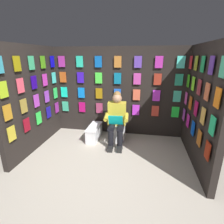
% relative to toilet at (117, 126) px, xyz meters
% --- Properties ---
extents(ground_plane, '(30.00, 30.00, 0.00)m').
position_rel_toilet_xyz_m(ground_plane, '(0.05, 1.64, -0.33)').
color(ground_plane, '#B2A899').
extents(display_wall_back, '(3.28, 0.14, 2.14)m').
position_rel_toilet_xyz_m(display_wall_back, '(0.05, -0.40, 0.75)').
color(display_wall_back, black).
rests_on(display_wall_back, ground).
extents(display_wall_left, '(0.14, 1.99, 2.14)m').
position_rel_toilet_xyz_m(display_wall_left, '(-1.58, 0.64, 0.75)').
color(display_wall_left, black).
rests_on(display_wall_left, ground).
extents(display_wall_right, '(0.14, 1.99, 2.14)m').
position_rel_toilet_xyz_m(display_wall_right, '(1.69, 0.64, 0.75)').
color(display_wall_right, black).
rests_on(display_wall_right, ground).
extents(toilet, '(0.42, 0.57, 0.77)m').
position_rel_toilet_xyz_m(toilet, '(0.00, 0.00, 0.00)').
color(toilet, white).
rests_on(toilet, ground).
extents(person_reading, '(0.54, 0.70, 1.19)m').
position_rel_toilet_xyz_m(person_reading, '(-0.01, 0.23, 0.27)').
color(person_reading, gold).
rests_on(person_reading, ground).
extents(comic_longbox_near, '(0.26, 0.67, 0.33)m').
position_rel_toilet_xyz_m(comic_longbox_near, '(0.55, 0.11, -0.16)').
color(comic_longbox_near, silver).
rests_on(comic_longbox_near, ground).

